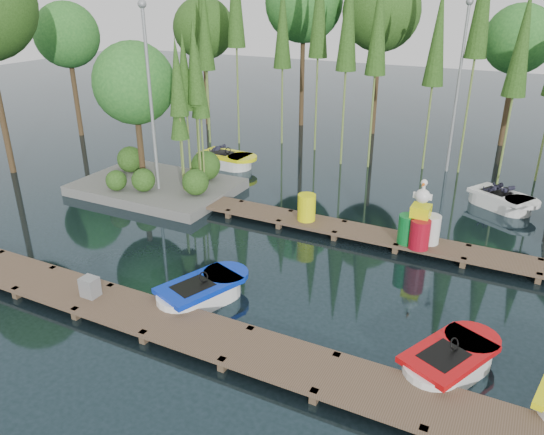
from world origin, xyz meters
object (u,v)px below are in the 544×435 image
at_px(island, 149,111).
at_px(utility_cabinet, 90,287).
at_px(boat_red, 449,362).
at_px(drum_cluster, 420,226).
at_px(boat_blue, 202,293).
at_px(yellow_barrel, 307,207).
at_px(boat_yellow_far, 226,160).

distance_m(island, utility_cabinet, 9.18).
bearing_deg(boat_red, utility_cabinet, -145.06).
xyz_separation_m(island, boat_red, (12.82, -6.26, -2.93)).
bearing_deg(drum_cluster, utility_cabinet, -135.01).
bearing_deg(utility_cabinet, boat_blue, 31.21).
xyz_separation_m(island, utility_cabinet, (4.09, -7.79, -2.62)).
bearing_deg(boat_blue, yellow_barrel, 104.23).
bearing_deg(boat_yellow_far, utility_cabinet, -50.97).
bearing_deg(boat_yellow_far, yellow_barrel, -13.02).
bearing_deg(utility_cabinet, boat_red, 9.96).
relative_size(boat_blue, utility_cabinet, 5.65).
relative_size(utility_cabinet, yellow_barrel, 0.57).
bearing_deg(boat_yellow_far, boat_red, -16.21).
bearing_deg(drum_cluster, boat_blue, -129.44).
distance_m(boat_red, drum_cluster, 5.67).
relative_size(utility_cabinet, drum_cluster, 0.25).
bearing_deg(yellow_barrel, utility_cabinet, -113.28).
distance_m(boat_blue, drum_cluster, 6.99).
height_order(boat_blue, yellow_barrel, yellow_barrel).
bearing_deg(yellow_barrel, drum_cluster, -2.33).
xyz_separation_m(island, yellow_barrel, (7.10, -0.79, -2.42)).
xyz_separation_m(boat_blue, yellow_barrel, (0.59, 5.53, 0.50)).
bearing_deg(boat_red, boat_blue, -154.44).
xyz_separation_m(boat_blue, boat_yellow_far, (-5.46, 10.16, 0.05)).
distance_m(utility_cabinet, drum_cluster, 9.69).
xyz_separation_m(boat_yellow_far, yellow_barrel, (6.04, -4.63, 0.45)).
bearing_deg(island, boat_blue, -44.14).
bearing_deg(yellow_barrel, boat_blue, -96.05).
xyz_separation_m(boat_red, drum_cluster, (-1.89, 5.31, 0.66)).
height_order(island, boat_red, island).
distance_m(boat_blue, utility_cabinet, 2.85).
bearing_deg(drum_cluster, boat_red, -70.42).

